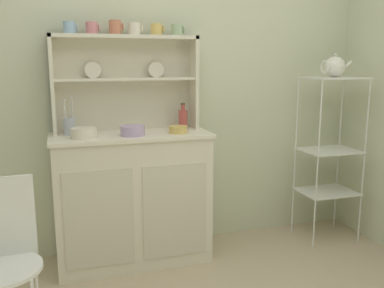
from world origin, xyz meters
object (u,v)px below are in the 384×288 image
(cup_sky_0, at_px, (70,28))
(hutch_cabinet, at_px, (133,197))
(bakers_rack, at_px, (330,140))
(utensil_jar, at_px, (69,126))
(wire_chair, at_px, (2,251))
(porcelain_teapot, at_px, (335,67))
(bowl_mixing_large, at_px, (84,133))
(jam_bottle, at_px, (183,119))
(hutch_shelf_unit, at_px, (125,75))

(cup_sky_0, bearing_deg, hutch_cabinet, -19.13)
(bakers_rack, relative_size, utensil_jar, 5.08)
(wire_chair, distance_m, porcelain_teapot, 2.50)
(porcelain_teapot, bearing_deg, cup_sky_0, 174.16)
(hutch_cabinet, bearing_deg, bowl_mixing_large, -166.58)
(bowl_mixing_large, distance_m, jam_bottle, 0.72)
(cup_sky_0, distance_m, bowl_mixing_large, 0.68)
(cup_sky_0, relative_size, porcelain_teapot, 0.37)
(hutch_shelf_unit, bearing_deg, bowl_mixing_large, -142.43)
(porcelain_teapot, bearing_deg, hutch_shelf_unit, 171.29)
(hutch_cabinet, bearing_deg, jam_bottle, 12.51)
(bakers_rack, xyz_separation_m, porcelain_teapot, (-0.00, -0.00, 0.55))
(hutch_cabinet, bearing_deg, porcelain_teapot, -2.60)
(bowl_mixing_large, height_order, jam_bottle, jam_bottle)
(wire_chair, xyz_separation_m, porcelain_teapot, (2.25, 0.69, 0.82))
(hutch_shelf_unit, height_order, wire_chair, hutch_shelf_unit)
(wire_chair, bearing_deg, bakers_rack, 15.04)
(hutch_shelf_unit, bearing_deg, bakers_rack, -8.70)
(bowl_mixing_large, bearing_deg, hutch_cabinet, 13.42)
(hutch_cabinet, relative_size, hutch_shelf_unit, 1.07)
(cup_sky_0, bearing_deg, bakers_rack, -5.84)
(hutch_shelf_unit, distance_m, jam_bottle, 0.50)
(bakers_rack, bearing_deg, hutch_shelf_unit, 171.30)
(utensil_jar, bearing_deg, porcelain_teapot, -4.40)
(jam_bottle, relative_size, porcelain_teapot, 0.77)
(cup_sky_0, height_order, utensil_jar, cup_sky_0)
(jam_bottle, height_order, porcelain_teapot, porcelain_teapot)
(wire_chair, bearing_deg, jam_bottle, 34.85)
(hutch_cabinet, bearing_deg, bakers_rack, -2.59)
(hutch_shelf_unit, relative_size, bowl_mixing_large, 6.15)
(wire_chair, height_order, cup_sky_0, cup_sky_0)
(porcelain_teapot, bearing_deg, utensil_jar, 175.60)
(wire_chair, bearing_deg, hutch_shelf_unit, 49.27)
(wire_chair, distance_m, cup_sky_0, 1.44)
(bakers_rack, relative_size, porcelain_teapot, 5.22)
(bakers_rack, bearing_deg, jam_bottle, 172.16)
(hutch_cabinet, distance_m, bakers_rack, 1.55)
(hutch_shelf_unit, distance_m, bowl_mixing_large, 0.52)
(bowl_mixing_large, bearing_deg, bakers_rack, 0.15)
(bakers_rack, bearing_deg, wire_chair, -162.89)
(cup_sky_0, xyz_separation_m, utensil_jar, (-0.04, -0.04, -0.63))
(hutch_cabinet, height_order, utensil_jar, utensil_jar)
(cup_sky_0, height_order, porcelain_teapot, cup_sky_0)
(wire_chair, relative_size, utensil_jar, 3.42)
(jam_bottle, distance_m, porcelain_teapot, 1.19)
(hutch_shelf_unit, bearing_deg, porcelain_teapot, -8.71)
(cup_sky_0, xyz_separation_m, jam_bottle, (0.74, -0.04, -0.61))
(hutch_shelf_unit, xyz_separation_m, utensil_jar, (-0.39, -0.09, -0.32))
(jam_bottle, bearing_deg, porcelain_teapot, -7.85)
(bakers_rack, xyz_separation_m, utensil_jar, (-1.90, 0.15, 0.18))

